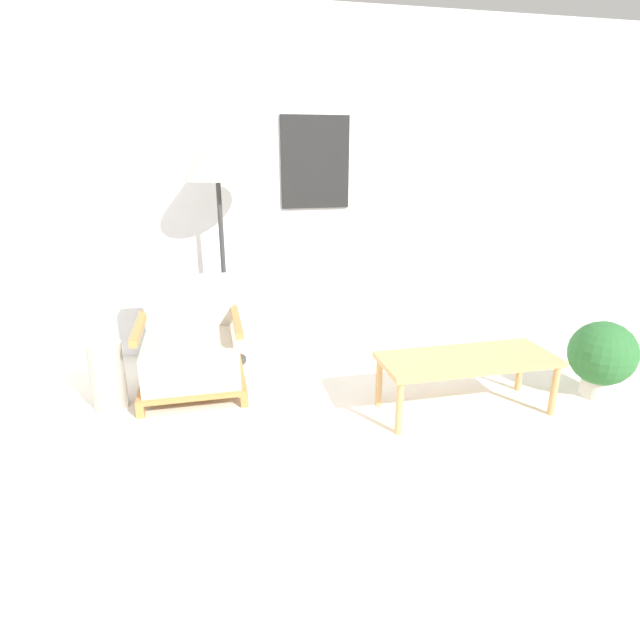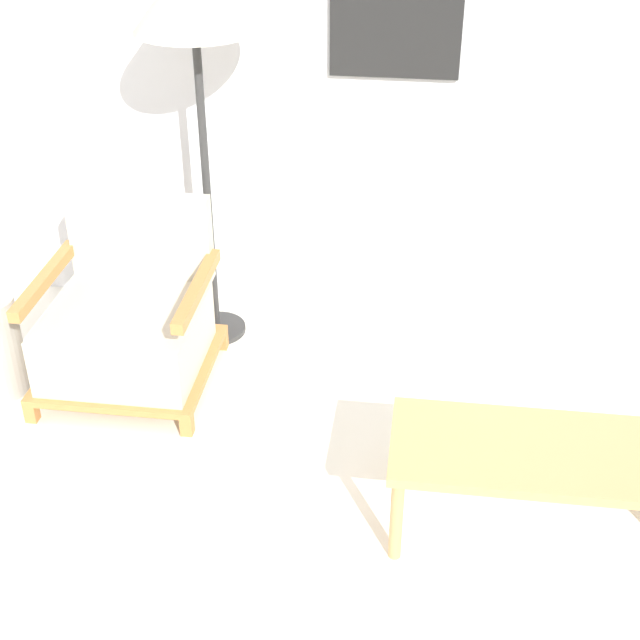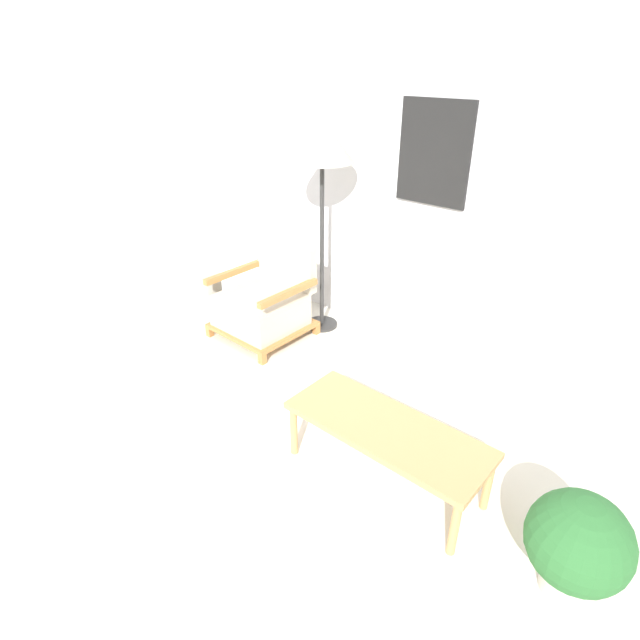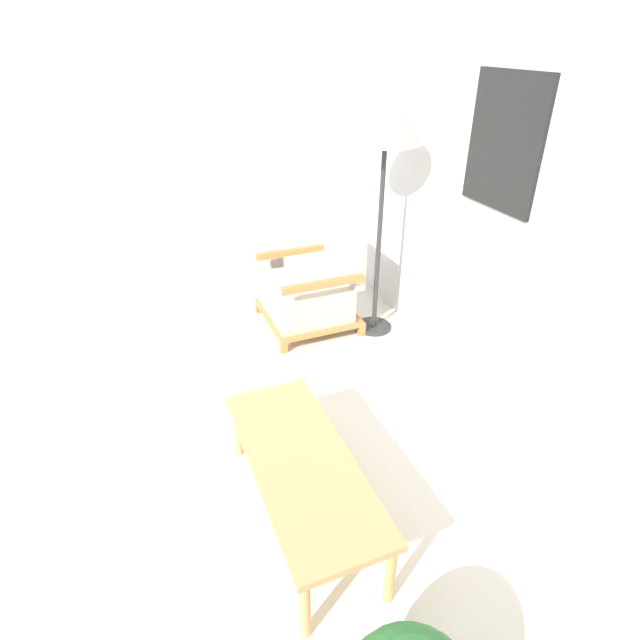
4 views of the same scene
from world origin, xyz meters
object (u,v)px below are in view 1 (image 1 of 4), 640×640
Objects in this scene: coffee_table at (467,363)px; potted_plant at (602,355)px; vase at (107,375)px; armchair at (191,352)px; floor_lamp at (217,166)px.

potted_plant is (1.01, -0.02, -0.03)m from coffee_table.
vase is (-2.29, 0.57, -0.11)m from coffee_table.
coffee_table is at bearing -13.92° from vase.
floor_lamp reaches higher than armchair.
vase is at bearing 166.08° from coffee_table.
potted_plant is (2.76, -0.74, 0.02)m from armchair.
coffee_table is at bearing -22.45° from armchair.
armchair is 1.70× the size of vase.
potted_plant is (3.30, -0.59, 0.08)m from vase.
vase is at bearing -164.04° from armchair.
coffee_table is at bearing -38.10° from floor_lamp.
vase is 0.84× the size of potted_plant.
armchair is at bearing 15.96° from vase.
coffee_table is 2.50× the size of vase.
vase is at bearing 169.89° from potted_plant.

